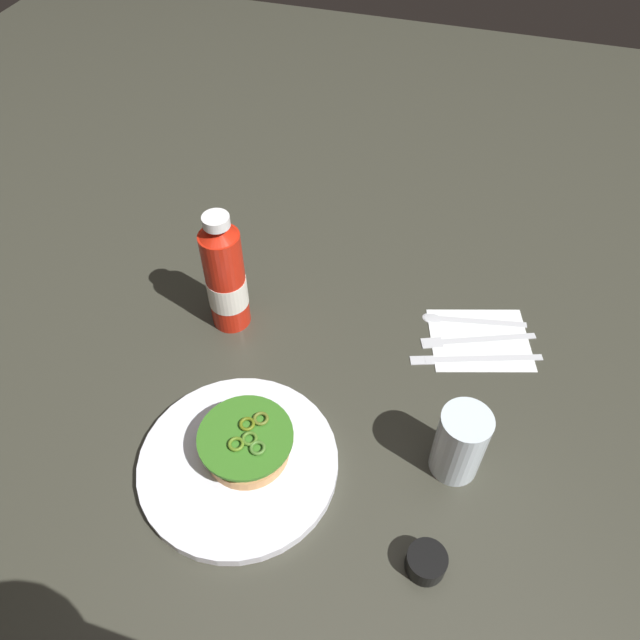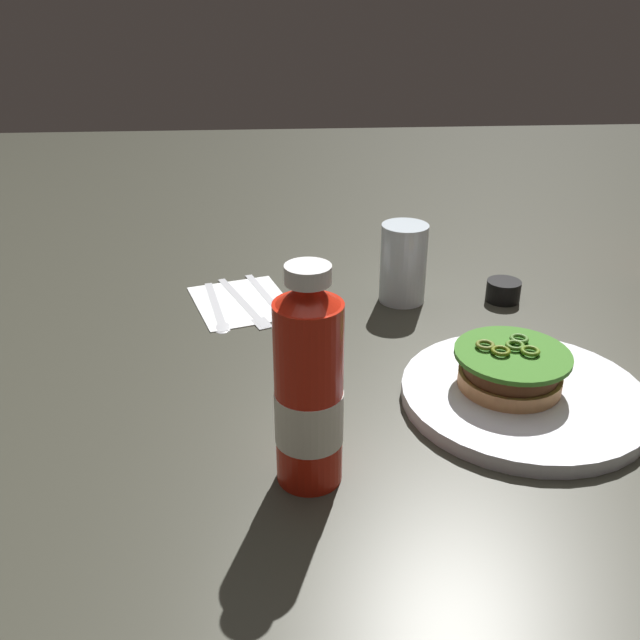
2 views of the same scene
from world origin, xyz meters
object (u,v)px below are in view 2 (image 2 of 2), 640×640
object	(u,v)px
ketchup_bottle	(309,391)
napkin	(242,302)
condiment_cup	(503,291)
water_glass	(403,263)
spoon_utensil	(218,312)
dinner_plate	(523,395)
butter_knife	(273,302)
burger_sandwich	(511,369)
fork_utensil	(246,304)

from	to	relation	value
ketchup_bottle	napkin	world-z (taller)	ketchup_bottle
napkin	condiment_cup	bearing A→B (deg)	87.14
water_glass	spoon_utensil	world-z (taller)	water_glass
dinner_plate	napkin	size ratio (longest dim) A/B	1.72
butter_knife	dinner_plate	bearing A→B (deg)	45.22
napkin	water_glass	bearing A→B (deg)	88.19
napkin	spoon_utensil	bearing A→B (deg)	-40.31
water_glass	spoon_utensil	xyz separation A→B (m)	(0.03, -0.28, -0.06)
burger_sandwich	fork_utensil	bearing A→B (deg)	-131.13
ketchup_bottle	water_glass	bearing A→B (deg)	158.14
water_glass	butter_knife	bearing A→B (deg)	-88.31
condiment_cup	napkin	bearing A→B (deg)	-92.86
burger_sandwich	butter_knife	bearing A→B (deg)	-135.50
water_glass	condiment_cup	distance (m)	0.16
dinner_plate	burger_sandwich	xyz separation A→B (m)	(-0.01, -0.02, 0.03)
water_glass	condiment_cup	size ratio (longest dim) A/B	2.33
spoon_utensil	fork_utensil	xyz separation A→B (m)	(-0.02, 0.04, -0.00)
burger_sandwich	napkin	world-z (taller)	burger_sandwich
burger_sandwich	water_glass	size ratio (longest dim) A/B	1.11
water_glass	fork_utensil	bearing A→B (deg)	-87.63
ketchup_bottle	spoon_utensil	xyz separation A→B (m)	(-0.39, -0.12, -0.10)
burger_sandwich	water_glass	distance (m)	0.30
water_glass	fork_utensil	distance (m)	0.25
condiment_cup	butter_knife	xyz separation A→B (m)	(-0.01, -0.36, -0.01)
dinner_plate	water_glass	size ratio (longest dim) A/B	2.35
dinner_plate	napkin	world-z (taller)	dinner_plate
ketchup_bottle	butter_knife	world-z (taller)	ketchup_bottle
burger_sandwich	fork_utensil	distance (m)	0.43
water_glass	napkin	world-z (taller)	water_glass
spoon_utensil	condiment_cup	bearing A→B (deg)	92.58
spoon_utensil	fork_utensil	bearing A→B (deg)	118.34
condiment_cup	napkin	xyz separation A→B (m)	(-0.02, -0.41, -0.01)
burger_sandwich	butter_knife	distance (m)	0.40
burger_sandwich	condiment_cup	xyz separation A→B (m)	(-0.28, 0.08, -0.03)
dinner_plate	condiment_cup	bearing A→B (deg)	167.51
dinner_plate	ketchup_bottle	world-z (taller)	ketchup_bottle
napkin	butter_knife	world-z (taller)	butter_knife
burger_sandwich	ketchup_bottle	world-z (taller)	ketchup_bottle
burger_sandwich	spoon_utensil	world-z (taller)	burger_sandwich
fork_utensil	butter_knife	distance (m)	0.04
dinner_plate	butter_knife	world-z (taller)	dinner_plate
ketchup_bottle	condiment_cup	world-z (taller)	ketchup_bottle
condiment_cup	fork_utensil	distance (m)	0.40
fork_utensil	dinner_plate	bearing A→B (deg)	49.37
burger_sandwich	ketchup_bottle	distance (m)	0.29
ketchup_bottle	napkin	bearing A→B (deg)	-169.19
ketchup_bottle	water_glass	size ratio (longest dim) A/B	1.88
spoon_utensil	dinner_plate	bearing A→B (deg)	54.82
dinner_plate	burger_sandwich	size ratio (longest dim) A/B	2.13
ketchup_bottle	fork_utensil	bearing A→B (deg)	-169.72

